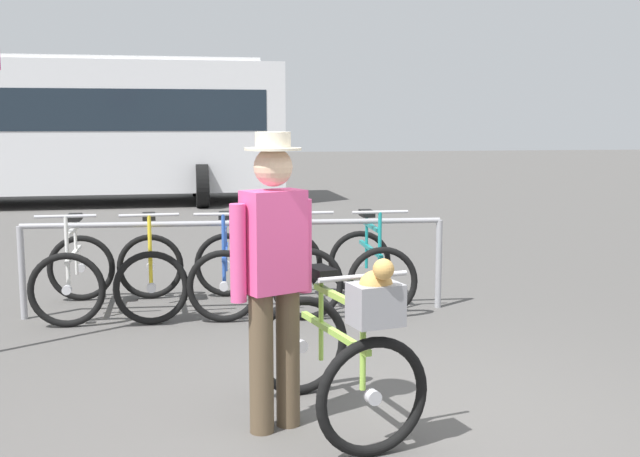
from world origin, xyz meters
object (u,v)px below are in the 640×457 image
(racked_bike_white, at_px, (74,274))
(featured_bicycle, at_px, (342,349))
(bus_distant, at_px, (44,123))
(racked_bike_red, at_px, (299,269))
(racked_bike_yellow, at_px, (151,273))
(racked_bike_teal, at_px, (370,268))
(person_with_featured_bike, at_px, (274,269))
(racked_bike_blue, at_px, (225,271))

(racked_bike_white, distance_m, featured_bicycle, 3.66)
(featured_bicycle, height_order, bus_distant, bus_distant)
(racked_bike_red, bearing_deg, racked_bike_yellow, 177.08)
(racked_bike_red, relative_size, racked_bike_teal, 1.00)
(racked_bike_white, bearing_deg, racked_bike_yellow, -2.92)
(racked_bike_white, bearing_deg, bus_distant, 101.49)
(racked_bike_red, xyz_separation_m, racked_bike_teal, (0.70, -0.04, -0.00))
(racked_bike_white, height_order, racked_bike_yellow, same)
(bus_distant, bearing_deg, featured_bicycle, -73.05)
(racked_bike_teal, height_order, person_with_featured_bike, person_with_featured_bike)
(racked_bike_blue, relative_size, person_with_featured_bike, 0.66)
(racked_bike_red, relative_size, person_with_featured_bike, 0.64)
(featured_bicycle, bearing_deg, person_with_featured_bike, 167.34)
(racked_bike_red, relative_size, bus_distant, 0.11)
(racked_bike_white, xyz_separation_m, racked_bike_blue, (1.40, -0.07, 0.00))
(racked_bike_blue, height_order, racked_bike_teal, same)
(racked_bike_white, relative_size, racked_bike_blue, 0.97)
(racked_bike_white, xyz_separation_m, racked_bike_red, (2.10, -0.11, 0.00))
(featured_bicycle, bearing_deg, racked_bike_blue, 100.16)
(racked_bike_blue, distance_m, racked_bike_teal, 1.40)
(person_with_featured_bike, bearing_deg, racked_bike_white, 117.34)
(person_with_featured_bike, bearing_deg, racked_bike_red, 79.50)
(racked_bike_yellow, relative_size, featured_bicycle, 0.90)
(racked_bike_white, bearing_deg, racked_bike_blue, -2.92)
(racked_bike_yellow, distance_m, racked_bike_red, 1.40)
(racked_bike_teal, relative_size, person_with_featured_bike, 0.63)
(featured_bicycle, bearing_deg, racked_bike_red, 87.01)
(racked_bike_teal, bearing_deg, racked_bike_white, 177.08)
(racked_bike_white, height_order, racked_bike_blue, same)
(racked_bike_blue, bearing_deg, racked_bike_teal, -2.92)
(racked_bike_white, relative_size, featured_bicycle, 0.88)
(racked_bike_red, distance_m, bus_distant, 10.83)
(bus_distant, bearing_deg, racked_bike_white, -78.51)
(racked_bike_teal, bearing_deg, bus_distant, 115.68)
(racked_bike_teal, distance_m, featured_bicycle, 3.08)
(racked_bike_white, distance_m, racked_bike_red, 2.10)
(racked_bike_blue, xyz_separation_m, featured_bicycle, (0.54, -3.03, 0.12))
(racked_bike_white, xyz_separation_m, bus_distant, (-2.00, 9.83, 1.37))
(racked_bike_blue, xyz_separation_m, racked_bike_red, (0.70, -0.04, 0.00))
(racked_bike_yellow, relative_size, racked_bike_blue, 0.98)
(racked_bike_white, xyz_separation_m, racked_bike_teal, (2.80, -0.14, 0.00))
(person_with_featured_bike, bearing_deg, bus_distant, 105.48)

